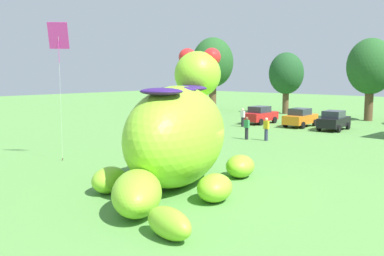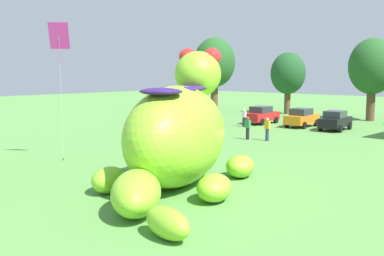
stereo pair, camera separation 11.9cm
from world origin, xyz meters
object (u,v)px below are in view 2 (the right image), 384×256
Objects in this scene: spectator_by_cars at (244,118)px; tethered_flying_kite at (59,38)px; car_red at (262,115)px; car_orange at (302,118)px; spectator_wandering at (267,129)px; car_black at (335,121)px; giant_inflatable_creature at (177,134)px; spectator_mid_field at (248,128)px.

tethered_flying_kite reaches higher than spectator_by_cars.
tethered_flying_kite is at bearing -84.82° from spectator_by_cars.
car_red is 0.53× the size of tethered_flying_kite.
spectator_wandering is at bearing -75.97° from car_orange.
car_orange and car_black have the same top height.
car_red is at bearing 94.99° from tethered_flying_kite.
spectator_by_cars is (-10.62, 19.79, -1.45)m from giant_inflatable_creature.
car_orange is (-6.61, 23.31, -1.44)m from giant_inflatable_creature.
car_black reaches higher than spectator_by_cars.
spectator_mid_field is 0.22× the size of tethered_flying_kite.
car_black is at bearing -4.44° from car_orange.
tethered_flying_kite is (-4.52, -14.34, 6.11)m from spectator_wandering.
car_red is 11.22m from spectator_wandering.
giant_inflatable_creature is at bearing -72.97° from spectator_wandering.
car_red is at bearing -176.23° from car_orange.
spectator_by_cars is at bearing 127.90° from spectator_mid_field.
car_red is at bearing 93.84° from spectator_by_cars.
spectator_by_cars is 0.22× the size of tethered_flying_kite.
car_black is at bearing 97.92° from giant_inflatable_creature.
car_black is (-3.21, 23.05, -1.44)m from giant_inflatable_creature.
spectator_by_cars is at bearing 137.34° from spectator_wandering.
giant_inflatable_creature is at bearing -82.08° from car_black.
spectator_mid_field is 8.00m from spectator_by_cars.
giant_inflatable_creature is at bearing -64.80° from car_red.
car_orange is at bearing 3.77° from car_red.
car_orange is 2.45× the size of spectator_mid_field.
giant_inflatable_creature is 25.50m from car_red.
giant_inflatable_creature is at bearing 2.61° from tethered_flying_kite.
tethered_flying_kite is at bearing -103.39° from car_black.
car_red and car_orange have the same top height.
spectator_by_cars is 1.00× the size of spectator_wandering.
car_black is 2.49× the size of spectator_wandering.
spectator_wandering is at bearing 17.58° from spectator_mid_field.
car_black is at bearing 0.10° from car_red.
giant_inflatable_creature is at bearing -67.05° from spectator_mid_field.
spectator_mid_field is at bearing -84.75° from car_orange.
car_orange reaches higher than spectator_wandering.
spectator_wandering is at bearing 72.50° from tethered_flying_kite.
car_red is (-10.84, 23.04, -1.44)m from giant_inflatable_creature.
spectator_wandering is (-4.27, 13.94, -1.45)m from giant_inflatable_creature.
car_red is 0.99× the size of car_orange.
car_black is at bearing 75.35° from spectator_mid_field.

